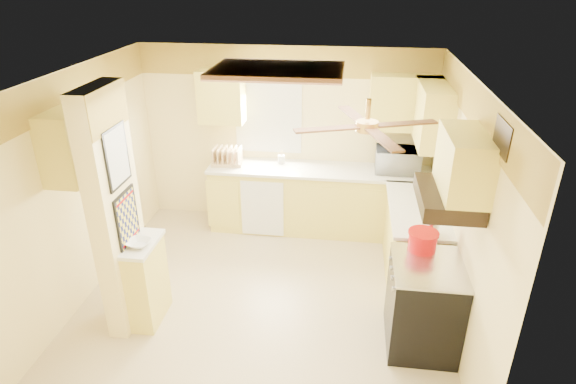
# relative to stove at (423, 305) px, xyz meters

# --- Properties ---
(floor) EXTENTS (4.00, 4.00, 0.00)m
(floor) POSITION_rel_stove_xyz_m (-1.67, 0.55, -0.46)
(floor) COLOR #D0B890
(floor) RESTS_ON ground
(ceiling) EXTENTS (4.00, 4.00, 0.00)m
(ceiling) POSITION_rel_stove_xyz_m (-1.67, 0.55, 2.04)
(ceiling) COLOR white
(ceiling) RESTS_ON wall_back
(wall_back) EXTENTS (4.00, 0.00, 4.00)m
(wall_back) POSITION_rel_stove_xyz_m (-1.67, 2.45, 0.79)
(wall_back) COLOR #FFE79B
(wall_back) RESTS_ON floor
(wall_front) EXTENTS (4.00, 0.00, 4.00)m
(wall_front) POSITION_rel_stove_xyz_m (-1.67, -1.35, 0.79)
(wall_front) COLOR #FFE79B
(wall_front) RESTS_ON floor
(wall_left) EXTENTS (0.00, 3.80, 3.80)m
(wall_left) POSITION_rel_stove_xyz_m (-3.67, 0.55, 0.79)
(wall_left) COLOR #FFE79B
(wall_left) RESTS_ON floor
(wall_right) EXTENTS (0.00, 3.80, 3.80)m
(wall_right) POSITION_rel_stove_xyz_m (0.33, 0.55, 0.79)
(wall_right) COLOR #FFE79B
(wall_right) RESTS_ON floor
(wallpaper_border) EXTENTS (4.00, 0.02, 0.40)m
(wallpaper_border) POSITION_rel_stove_xyz_m (-1.67, 2.43, 1.84)
(wallpaper_border) COLOR yellow
(wallpaper_border) RESTS_ON wall_back
(partition_column) EXTENTS (0.20, 0.70, 2.50)m
(partition_column) POSITION_rel_stove_xyz_m (-3.02, 0.00, 0.79)
(partition_column) COLOR #FFE79B
(partition_column) RESTS_ON floor
(partition_ledge) EXTENTS (0.25, 0.55, 0.90)m
(partition_ledge) POSITION_rel_stove_xyz_m (-2.80, 0.00, -0.01)
(partition_ledge) COLOR #EFDE65
(partition_ledge) RESTS_ON floor
(ledge_top) EXTENTS (0.28, 0.58, 0.04)m
(ledge_top) POSITION_rel_stove_xyz_m (-2.80, 0.00, 0.46)
(ledge_top) COLOR white
(ledge_top) RESTS_ON partition_ledge
(lower_cabinets_back) EXTENTS (3.00, 0.60, 0.90)m
(lower_cabinets_back) POSITION_rel_stove_xyz_m (-1.17, 2.15, -0.01)
(lower_cabinets_back) COLOR #EFDE65
(lower_cabinets_back) RESTS_ON floor
(lower_cabinets_right) EXTENTS (0.60, 1.40, 0.90)m
(lower_cabinets_right) POSITION_rel_stove_xyz_m (0.03, 1.15, -0.01)
(lower_cabinets_right) COLOR #EFDE65
(lower_cabinets_right) RESTS_ON floor
(countertop_back) EXTENTS (3.04, 0.64, 0.04)m
(countertop_back) POSITION_rel_stove_xyz_m (-1.17, 2.14, 0.46)
(countertop_back) COLOR white
(countertop_back) RESTS_ON lower_cabinets_back
(countertop_right) EXTENTS (0.64, 1.44, 0.04)m
(countertop_right) POSITION_rel_stove_xyz_m (0.02, 1.15, 0.46)
(countertop_right) COLOR white
(countertop_right) RESTS_ON lower_cabinets_right
(dishwasher_panel) EXTENTS (0.58, 0.02, 0.80)m
(dishwasher_panel) POSITION_rel_stove_xyz_m (-1.92, 1.84, -0.03)
(dishwasher_panel) COLOR white
(dishwasher_panel) RESTS_ON lower_cabinets_back
(window) EXTENTS (0.92, 0.02, 1.02)m
(window) POSITION_rel_stove_xyz_m (-1.92, 2.44, 1.09)
(window) COLOR white
(window) RESTS_ON wall_back
(upper_cab_back_left) EXTENTS (0.60, 0.35, 0.70)m
(upper_cab_back_left) POSITION_rel_stove_xyz_m (-2.52, 2.27, 1.39)
(upper_cab_back_left) COLOR #EFDE65
(upper_cab_back_left) RESTS_ON wall_back
(upper_cab_back_right) EXTENTS (0.90, 0.35, 0.70)m
(upper_cab_back_right) POSITION_rel_stove_xyz_m (-0.12, 2.27, 1.39)
(upper_cab_back_right) COLOR #EFDE65
(upper_cab_back_right) RESTS_ON wall_back
(upper_cab_right) EXTENTS (0.35, 1.00, 0.70)m
(upper_cab_right) POSITION_rel_stove_xyz_m (0.16, 1.80, 1.39)
(upper_cab_right) COLOR #EFDE65
(upper_cab_right) RESTS_ON wall_right
(upper_cab_left_wall) EXTENTS (0.35, 0.75, 0.70)m
(upper_cab_left_wall) POSITION_rel_stove_xyz_m (-3.49, 0.30, 1.39)
(upper_cab_left_wall) COLOR #EFDE65
(upper_cab_left_wall) RESTS_ON wall_left
(upper_cab_over_stove) EXTENTS (0.35, 0.76, 0.52)m
(upper_cab_over_stove) POSITION_rel_stove_xyz_m (0.16, 0.00, 1.49)
(upper_cab_over_stove) COLOR #EFDE65
(upper_cab_over_stove) RESTS_ON wall_right
(stove) EXTENTS (0.68, 0.77, 0.92)m
(stove) POSITION_rel_stove_xyz_m (0.00, 0.00, 0.00)
(stove) COLOR black
(stove) RESTS_ON floor
(range_hood) EXTENTS (0.50, 0.76, 0.14)m
(range_hood) POSITION_rel_stove_xyz_m (0.07, 0.00, 1.16)
(range_hood) COLOR black
(range_hood) RESTS_ON upper_cab_over_stove
(poster_menu) EXTENTS (0.02, 0.42, 0.57)m
(poster_menu) POSITION_rel_stove_xyz_m (-2.91, 0.00, 1.39)
(poster_menu) COLOR black
(poster_menu) RESTS_ON partition_column
(poster_nashville) EXTENTS (0.02, 0.42, 0.57)m
(poster_nashville) POSITION_rel_stove_xyz_m (-2.91, 0.00, 0.74)
(poster_nashville) COLOR black
(poster_nashville) RESTS_ON partition_column
(ceiling_light_panel) EXTENTS (1.35, 0.95, 0.06)m
(ceiling_light_panel) POSITION_rel_stove_xyz_m (-1.57, 1.05, 2.00)
(ceiling_light_panel) COLOR brown
(ceiling_light_panel) RESTS_ON ceiling
(ceiling_fan) EXTENTS (1.15, 1.15, 0.26)m
(ceiling_fan) POSITION_rel_stove_xyz_m (-0.67, -0.15, 1.83)
(ceiling_fan) COLOR gold
(ceiling_fan) RESTS_ON ceiling
(vent_grate) EXTENTS (0.02, 0.40, 0.25)m
(vent_grate) POSITION_rel_stove_xyz_m (0.31, -0.35, 1.84)
(vent_grate) COLOR black
(vent_grate) RESTS_ON wall_right
(microwave) EXTENTS (0.58, 0.40, 0.32)m
(microwave) POSITION_rel_stove_xyz_m (-0.14, 2.17, 0.64)
(microwave) COLOR white
(microwave) RESTS_ON countertop_back
(bowl) EXTENTS (0.25, 0.25, 0.06)m
(bowl) POSITION_rel_stove_xyz_m (-2.80, -0.06, 0.51)
(bowl) COLOR white
(bowl) RESTS_ON ledge_top
(dutch_oven) EXTENTS (0.30, 0.30, 0.20)m
(dutch_oven) POSITION_rel_stove_xyz_m (-0.04, 0.27, 0.55)
(dutch_oven) COLOR #B80A0B
(dutch_oven) RESTS_ON stove
(kettle) EXTENTS (0.14, 0.14, 0.21)m
(kettle) POSITION_rel_stove_xyz_m (0.08, 0.52, 0.58)
(kettle) COLOR silver
(kettle) RESTS_ON countertop_right
(dish_rack) EXTENTS (0.43, 0.34, 0.23)m
(dish_rack) POSITION_rel_stove_xyz_m (-2.46, 2.15, 0.56)
(dish_rack) COLOR tan
(dish_rack) RESTS_ON countertop_back
(utensil_crock) EXTENTS (0.09, 0.09, 0.19)m
(utensil_crock) POSITION_rel_stove_xyz_m (-1.72, 2.26, 0.54)
(utensil_crock) COLOR white
(utensil_crock) RESTS_ON countertop_back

